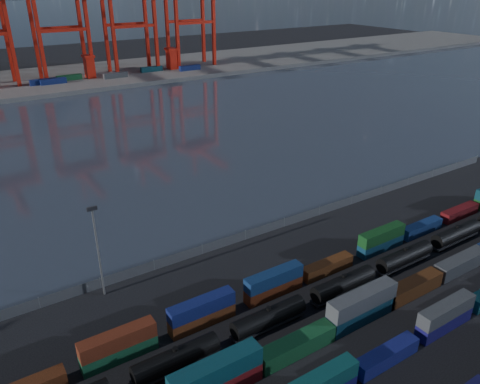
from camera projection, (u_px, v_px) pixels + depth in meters
ground at (342, 316)px, 74.41m from camera, size 700.00×700.00×0.00m
harbor_water at (117, 139)px, 154.37m from camera, size 700.00×700.00×0.00m
far_quay at (45, 81)px, 233.92m from camera, size 700.00×70.00×2.00m
container_row_south at (405, 342)px, 66.53m from camera, size 138.29×2.22×4.74m
container_row_mid at (372, 305)px, 73.69m from camera, size 141.64×2.58×5.49m
container_row_north at (303, 273)px, 81.61m from camera, size 140.12×2.20×4.69m
tanker_string at (375, 270)px, 82.40m from camera, size 121.36×2.76×3.95m
waterfront_fence at (245, 235)px, 95.31m from camera, size 160.12×0.12×2.20m
yard_light_mast at (98, 247)px, 75.55m from camera, size 1.60×0.40×16.60m
quay_containers at (27, 84)px, 216.47m from camera, size 172.58×10.99×2.60m
straddle_carriers at (42, 70)px, 222.19m from camera, size 140.00×7.00×11.10m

